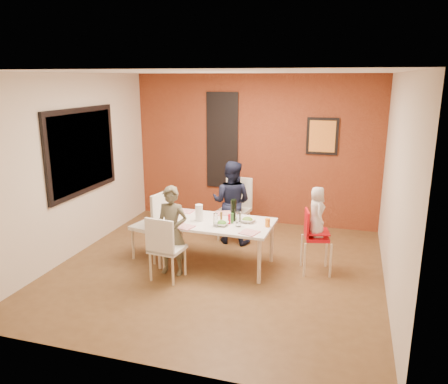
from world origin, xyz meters
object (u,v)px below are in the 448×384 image
(chair_left, at_px, (156,221))
(toddler, at_px, (317,212))
(chair_near, at_px, (164,245))
(paper_towel_roll, at_px, (199,213))
(high_chair, at_px, (314,235))
(dining_table, at_px, (217,226))
(child_near, at_px, (172,231))
(chair_far, at_px, (236,205))
(wine_bottle, at_px, (234,210))
(child_far, at_px, (231,202))

(chair_left, distance_m, toddler, 2.33)
(chair_near, height_order, paper_towel_roll, paper_towel_roll)
(chair_near, xyz_separation_m, high_chair, (1.86, 0.84, 0.04))
(dining_table, bearing_deg, chair_near, -127.35)
(toddler, bearing_deg, paper_towel_roll, 78.74)
(chair_left, distance_m, child_near, 0.60)
(chair_near, height_order, chair_left, chair_left)
(high_chair, bearing_deg, chair_left, 81.67)
(dining_table, bearing_deg, chair_far, 91.62)
(wine_bottle, relative_size, paper_towel_roll, 1.32)
(child_near, bearing_deg, chair_near, -91.09)
(toddler, bearing_deg, wine_bottle, 75.06)
(high_chair, bearing_deg, child_near, 94.94)
(chair_near, xyz_separation_m, chair_left, (-0.43, 0.65, 0.08))
(child_far, bearing_deg, toddler, 155.20)
(paper_towel_roll, bearing_deg, child_near, -122.95)
(chair_near, bearing_deg, wine_bottle, -127.19)
(chair_left, bearing_deg, chair_far, 155.83)
(chair_near, relative_size, chair_far, 0.88)
(chair_near, xyz_separation_m, child_far, (0.46, 1.62, 0.18))
(child_near, bearing_deg, chair_left, 137.53)
(wine_bottle, height_order, paper_towel_roll, wine_bottle)
(child_near, xyz_separation_m, toddler, (1.87, 0.61, 0.26))
(chair_left, xyz_separation_m, child_near, (0.43, -0.41, 0.04))
(chair_far, distance_m, paper_towel_roll, 1.27)
(dining_table, height_order, chair_left, chair_left)
(chair_left, distance_m, child_far, 1.32)
(chair_near, relative_size, high_chair, 0.99)
(dining_table, height_order, child_near, child_near)
(child_near, height_order, wine_bottle, child_near)
(toddler, relative_size, paper_towel_roll, 2.91)
(chair_near, distance_m, chair_left, 0.78)
(high_chair, bearing_deg, chair_far, 40.27)
(high_chair, height_order, child_far, child_far)
(high_chair, xyz_separation_m, child_near, (-1.85, -0.60, 0.08))
(toddler, bearing_deg, dining_table, 78.58)
(chair_far, bearing_deg, paper_towel_roll, -91.04)
(chair_far, relative_size, wine_bottle, 3.24)
(child_near, bearing_deg, toddler, 19.08)
(chair_near, bearing_deg, high_chair, -149.31)
(wine_bottle, bearing_deg, dining_table, -155.62)
(wine_bottle, bearing_deg, child_near, -143.74)
(dining_table, xyz_separation_m, wine_bottle, (0.22, 0.10, 0.22))
(dining_table, distance_m, chair_far, 1.20)
(dining_table, xyz_separation_m, child_near, (-0.50, -0.43, 0.02))
(chair_left, relative_size, toddler, 1.49)
(chair_far, height_order, toddler, toddler)
(chair_far, distance_m, high_chair, 1.72)
(chair_far, height_order, wine_bottle, chair_far)
(child_near, bearing_deg, paper_towel_roll, 58.08)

